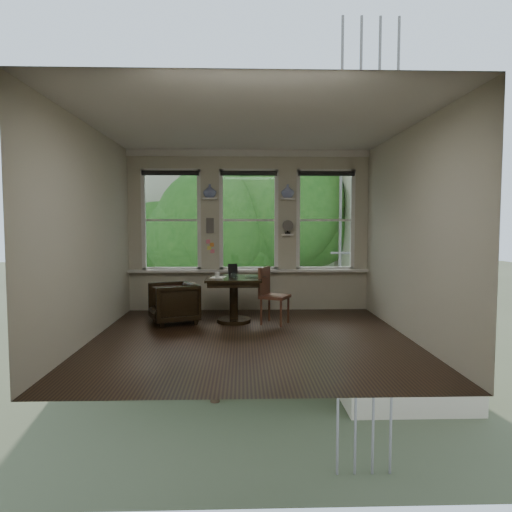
{
  "coord_description": "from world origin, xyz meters",
  "views": [
    {
      "loc": [
        -0.13,
        -6.38,
        1.63
      ],
      "look_at": [
        0.1,
        0.9,
        1.12
      ],
      "focal_mm": 32.0,
      "sensor_mm": 36.0,
      "label": 1
    }
  ],
  "objects_px": {
    "side_chair_right": "(275,296)",
    "laptop": "(255,277)",
    "armchair_left": "(174,303)",
    "mug": "(217,275)",
    "table": "(234,300)"
  },
  "relations": [
    {
      "from": "armchair_left",
      "to": "side_chair_right",
      "type": "height_order",
      "value": "side_chair_right"
    },
    {
      "from": "laptop",
      "to": "mug",
      "type": "xyz_separation_m",
      "value": [
        -0.61,
        0.06,
        0.03
      ]
    },
    {
      "from": "table",
      "to": "mug",
      "type": "bearing_deg",
      "value": -164.92
    },
    {
      "from": "laptop",
      "to": "mug",
      "type": "distance_m",
      "value": 0.61
    },
    {
      "from": "table",
      "to": "laptop",
      "type": "height_order",
      "value": "laptop"
    },
    {
      "from": "table",
      "to": "side_chair_right",
      "type": "distance_m",
      "value": 0.69
    },
    {
      "from": "side_chair_right",
      "to": "laptop",
      "type": "xyz_separation_m",
      "value": [
        -0.33,
        0.02,
        0.3
      ]
    },
    {
      "from": "laptop",
      "to": "mug",
      "type": "height_order",
      "value": "mug"
    },
    {
      "from": "armchair_left",
      "to": "side_chair_right",
      "type": "bearing_deg",
      "value": 64.21
    },
    {
      "from": "laptop",
      "to": "table",
      "type": "bearing_deg",
      "value": 179.29
    },
    {
      "from": "armchair_left",
      "to": "mug",
      "type": "height_order",
      "value": "mug"
    },
    {
      "from": "side_chair_right",
      "to": "mug",
      "type": "bearing_deg",
      "value": 111.05
    },
    {
      "from": "table",
      "to": "mug",
      "type": "xyz_separation_m",
      "value": [
        -0.27,
        -0.07,
        0.42
      ]
    },
    {
      "from": "armchair_left",
      "to": "mug",
      "type": "bearing_deg",
      "value": 65.34
    },
    {
      "from": "table",
      "to": "laptop",
      "type": "relative_size",
      "value": 2.62
    }
  ]
}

